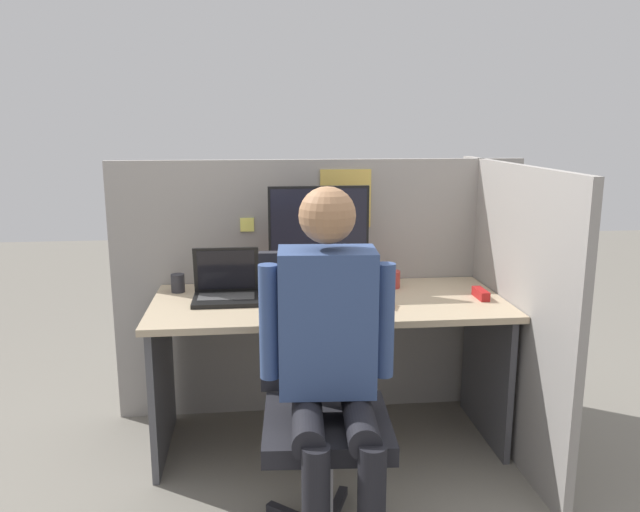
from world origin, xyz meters
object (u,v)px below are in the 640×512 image
monitor (319,229)px  person (330,349)px  laptop (226,290)px  stapler (481,294)px  carrot_toy (389,302)px  coffee_mug (391,279)px  office_chair (322,391)px  pen_cup (178,283)px  paper_box (319,282)px

monitor → person: person is taller
laptop → stapler: size_ratio=2.23×
person → carrot_toy: bearing=61.0°
monitor → coffee_mug: 0.45m
monitor → person: size_ratio=0.37×
stapler → person: size_ratio=0.10×
laptop → coffee_mug: laptop is taller
carrot_toy → person: person is taller
carrot_toy → office_chair: bearing=-128.2°
person → coffee_mug: bearing=66.0°
laptop → person: person is taller
coffee_mug → pen_cup: bearing=178.5°
coffee_mug → stapler: bearing=-31.8°
laptop → office_chair: 0.79m
office_chair → person: 0.29m
carrot_toy → coffee_mug: bearing=76.2°
pen_cup → carrot_toy: bearing=-20.8°
paper_box → stapler: 0.78m
paper_box → person: person is taller
paper_box → pen_cup: pen_cup is taller
person → pen_cup: 1.18m
paper_box → carrot_toy: 0.44m
office_chair → pen_cup: bearing=127.1°
monitor → person: 0.99m
laptop → office_chair: office_chair is taller
person → pen_cup: size_ratio=14.89×
paper_box → coffee_mug: 0.37m
office_chair → stapler: bearing=34.3°
laptop → pen_cup: bearing=145.2°
laptop → office_chair: size_ratio=0.29×
carrot_toy → office_chair: office_chair is taller
laptop → coffee_mug: (0.82, 0.14, -0.01)m
stapler → office_chair: 1.01m
pen_cup → coffee_mug: bearing=-1.5°
person → paper_box: bearing=86.4°
stapler → carrot_toy: carrot_toy is taller
carrot_toy → person: 0.71m
monitor → carrot_toy: 0.52m
paper_box → person: 0.95m
monitor → coffee_mug: monitor is taller
person → coffee_mug: 1.05m
stapler → monitor: bearing=163.1°
paper_box → pen_cup: 0.69m
laptop → coffee_mug: size_ratio=3.48×
office_chair → person: size_ratio=0.79×
person → monitor: bearing=86.4°
laptop → pen_cup: 0.30m
person → laptop: bearing=115.4°
paper_box → carrot_toy: size_ratio=2.98×
carrot_toy → pen_cup: pen_cup is taller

